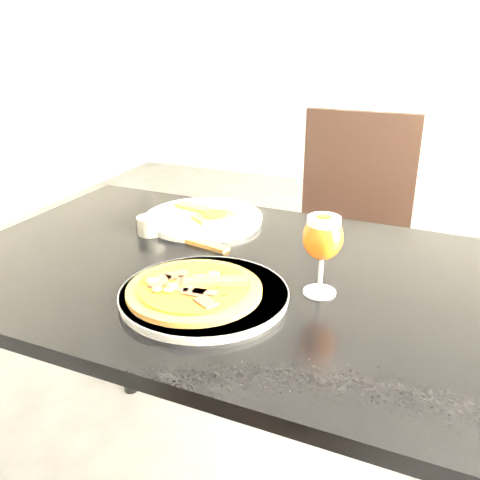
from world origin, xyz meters
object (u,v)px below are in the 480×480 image
at_px(dining_table, 221,302).
at_px(beer_glass, 323,238).
at_px(chair_far, 348,234).
at_px(pizza, 195,288).

distance_m(dining_table, beer_glass, 0.31).
height_order(chair_far, pizza, chair_far).
bearing_deg(pizza, beer_glass, 29.54).
bearing_deg(chair_far, pizza, -95.99).
relative_size(chair_far, pizza, 3.67).
bearing_deg(beer_glass, pizza, -150.46).
height_order(dining_table, pizza, pizza).
xyz_separation_m(dining_table, beer_glass, (0.23, -0.04, 0.21)).
relative_size(pizza, beer_glass, 1.58).
relative_size(dining_table, beer_glass, 7.53).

